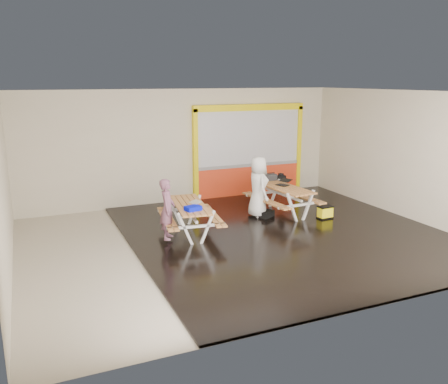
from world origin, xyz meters
name	(u,v)px	position (x,y,z in m)	size (l,w,h in m)	color
room	(239,169)	(0.00, 0.00, 1.75)	(10.02, 8.02, 3.52)	beige
deck	(284,233)	(1.25, 0.00, 0.03)	(7.50, 7.98, 0.05)	black
kiosk	(249,153)	(2.20, 3.93, 1.44)	(3.88, 0.16, 3.00)	#EE3F1C
picnic_table_left	(190,211)	(-0.95, 0.81, 0.62)	(1.64, 2.20, 0.81)	tan
picnic_table_right	(283,193)	(2.06, 1.46, 0.64)	(1.61, 2.22, 0.84)	tan
person_left	(167,209)	(-1.62, 0.47, 0.84)	(0.52, 0.34, 1.43)	#7F4F67
person_right	(258,187)	(1.30, 1.53, 0.88)	(0.83, 0.54, 1.70)	white
laptop_left	(192,205)	(-1.00, 0.50, 0.86)	(0.38, 0.35, 0.15)	silver
laptop_right	(283,183)	(2.15, 1.61, 0.89)	(0.48, 0.45, 0.16)	black
blue_pouch	(193,208)	(-1.07, 0.25, 0.86)	(0.36, 0.25, 0.10)	#040EE0
toolbox	(270,177)	(2.11, 2.33, 0.93)	(0.41, 0.21, 0.23)	black
backpack	(281,181)	(2.54, 2.41, 0.77)	(0.27, 0.18, 0.44)	black
dark_case	(265,214)	(1.45, 1.35, 0.13)	(0.45, 0.34, 0.17)	black
fluke_bag	(325,212)	(2.89, 0.58, 0.22)	(0.42, 0.29, 0.34)	black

